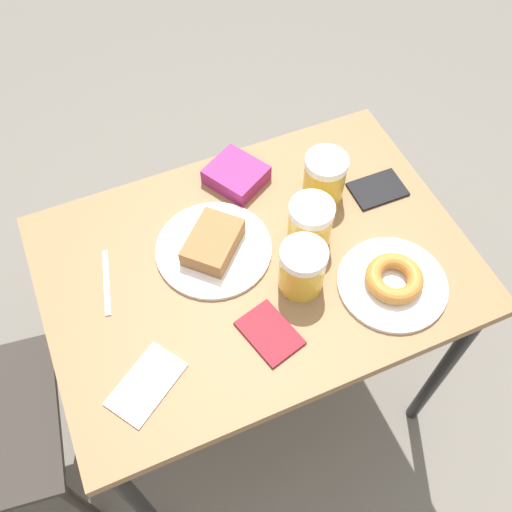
% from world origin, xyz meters
% --- Properties ---
extents(ground_plane, '(8.00, 8.00, 0.00)m').
position_xyz_m(ground_plane, '(0.00, 0.00, 0.00)').
color(ground_plane, '#666059').
extents(table, '(0.65, 0.92, 0.76)m').
position_xyz_m(table, '(0.00, 0.00, 0.67)').
color(table, olive).
rests_on(table, ground_plane).
extents(plate_with_cake, '(0.26, 0.26, 0.05)m').
position_xyz_m(plate_with_cake, '(0.06, 0.07, 0.77)').
color(plate_with_cake, white).
rests_on(plate_with_cake, table).
extents(plate_with_donut, '(0.23, 0.23, 0.04)m').
position_xyz_m(plate_with_donut, '(-0.17, -0.24, 0.77)').
color(plate_with_donut, white).
rests_on(plate_with_donut, table).
extents(beer_mug_left, '(0.10, 0.10, 0.12)m').
position_xyz_m(beer_mug_left, '(-0.09, -0.07, 0.82)').
color(beer_mug_left, gold).
rests_on(beer_mug_left, table).
extents(beer_mug_center, '(0.10, 0.10, 0.12)m').
position_xyz_m(beer_mug_center, '(0.11, -0.22, 0.82)').
color(beer_mug_center, gold).
rests_on(beer_mug_center, table).
extents(beer_mug_right, '(0.10, 0.10, 0.12)m').
position_xyz_m(beer_mug_right, '(0.01, -0.13, 0.82)').
color(beer_mug_right, gold).
rests_on(beer_mug_right, table).
extents(napkin_folded, '(0.16, 0.17, 0.00)m').
position_xyz_m(napkin_folded, '(-0.18, 0.30, 0.76)').
color(napkin_folded, white).
rests_on(napkin_folded, table).
extents(fork, '(0.16, 0.05, 0.00)m').
position_xyz_m(fork, '(0.08, 0.31, 0.76)').
color(fork, silver).
rests_on(fork, table).
extents(passport_near_edge, '(0.14, 0.12, 0.01)m').
position_xyz_m(passport_near_edge, '(-0.17, 0.04, 0.76)').
color(passport_near_edge, maroon).
rests_on(passport_near_edge, table).
extents(passport_far_edge, '(0.09, 0.13, 0.01)m').
position_xyz_m(passport_far_edge, '(0.07, -0.34, 0.76)').
color(passport_far_edge, black).
rests_on(passport_far_edge, table).
extents(blue_pouch, '(0.17, 0.16, 0.04)m').
position_xyz_m(blue_pouch, '(0.23, -0.05, 0.78)').
color(blue_pouch, '#8C2366').
rests_on(blue_pouch, table).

